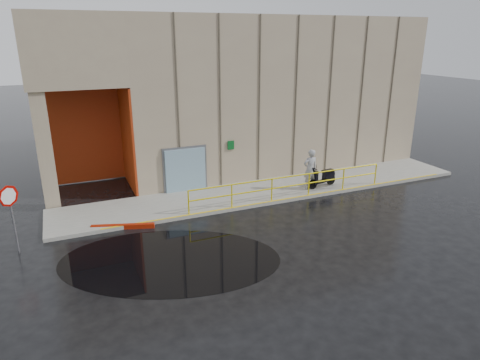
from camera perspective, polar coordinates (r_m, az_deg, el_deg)
The scene contains 9 objects.
ground at distance 15.20m, azimuth -1.49°, elevation -9.08°, with size 120.00×120.00×0.00m, color black.
sidewalk at distance 20.45m, azimuth 4.23°, elevation -1.36°, with size 20.00×3.00×0.15m, color gray.
building at distance 25.70m, azimuth -0.10°, elevation 12.33°, with size 20.00×10.17×8.00m.
guardrail at distance 19.25m, azimuth 6.78°, elevation -0.84°, with size 9.56×0.06×1.03m.
person at distance 20.35m, azimuth 9.33°, elevation 1.43°, with size 0.70×0.46×1.93m, color #9E9EA3.
scooter at distance 20.78m, azimuth 11.00°, elevation 1.02°, with size 1.68×0.79×1.27m.
stop_sign at distance 16.09m, azimuth -28.33°, elevation -2.83°, with size 0.56×0.53×2.45m.
red_curb at distance 17.19m, azimuth -15.35°, elevation -6.01°, with size 2.40×0.18×0.18m, color #961905.
puddle at distance 14.66m, azimuth -9.28°, elevation -10.46°, with size 7.34×4.52×0.01m, color black.
Camera 1 is at (-4.95, -12.49, 7.11)m, focal length 32.00 mm.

